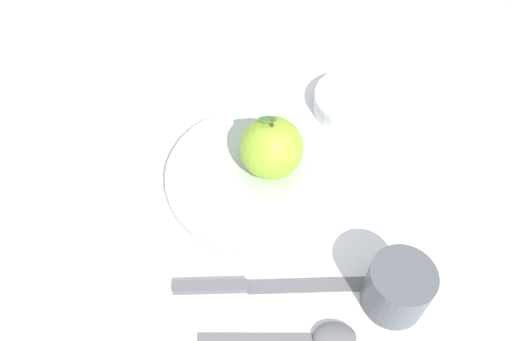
{
  "coord_description": "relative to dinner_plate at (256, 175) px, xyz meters",
  "views": [
    {
      "loc": [
        -0.19,
        0.33,
        0.56
      ],
      "look_at": [
        0.01,
        -0.02,
        0.02
      ],
      "focal_mm": 35.47,
      "sensor_mm": 36.0,
      "label": 1
    }
  ],
  "objects": [
    {
      "name": "side_bowl",
      "position": [
        -0.06,
        -0.19,
        0.01
      ],
      "size": [
        0.12,
        0.12,
        0.03
      ],
      "color": "white",
      "rests_on": "ground_plane"
    },
    {
      "name": "cup",
      "position": [
        -0.22,
        0.07,
        0.03
      ],
      "size": [
        0.07,
        0.07,
        0.07
      ],
      "color": "#4C5156",
      "rests_on": "ground_plane"
    },
    {
      "name": "ground_plane",
      "position": [
        -0.01,
        0.02,
        -0.01
      ],
      "size": [
        2.4,
        2.4,
        0.0
      ],
      "primitive_type": "plane",
      "color": "silver"
    },
    {
      "name": "dinner_plate",
      "position": [
        0.0,
        0.0,
        0.0
      ],
      "size": [
        0.25,
        0.25,
        0.02
      ],
      "color": "#B2C6B2",
      "rests_on": "ground_plane"
    },
    {
      "name": "spoon",
      "position": [
        -0.17,
        0.16,
        -0.0
      ],
      "size": [
        0.16,
        0.11,
        0.01
      ],
      "color": "#59595E",
      "rests_on": "ground_plane"
    },
    {
      "name": "linen_napkin",
      "position": [
        0.11,
        -0.11,
        -0.01
      ],
      "size": [
        0.2,
        0.19,
        0.0
      ],
      "primitive_type": "cube",
      "rotation": [
        0.0,
        0.0,
        2.06
      ],
      "color": "silver",
      "rests_on": "ground_plane"
    },
    {
      "name": "knife",
      "position": [
        -0.08,
        0.14,
        -0.01
      ],
      "size": [
        0.21,
        0.14,
        0.01
      ],
      "color": "#59595E",
      "rests_on": "ground_plane"
    },
    {
      "name": "apple",
      "position": [
        -0.02,
        -0.02,
        0.05
      ],
      "size": [
        0.08,
        0.08,
        0.09
      ],
      "color": "#8CB22D",
      "rests_on": "dinner_plate"
    }
  ]
}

